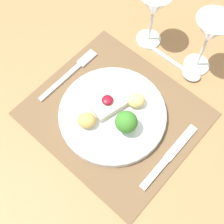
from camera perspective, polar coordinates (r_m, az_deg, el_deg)
The scene contains 9 objects.
ground_plane at distance 1.51m, azimuth 0.29°, elevation -12.80°, with size 8.00×8.00×0.00m, color gray.
dining_table at distance 0.86m, azimuth 0.50°, elevation -2.46°, with size 1.50×1.29×0.76m.
placemat at distance 0.79m, azimuth 0.54°, elevation -0.32°, with size 0.41×0.36×0.00m, color brown.
dinner_plate at distance 0.78m, azimuth 0.11°, elevation -0.24°, with size 0.27×0.27×0.08m.
fork at distance 0.86m, azimuth -7.29°, elevation 7.37°, with size 0.02×0.20×0.01m.
knife at distance 0.75m, azimuth 9.75°, elevation -8.74°, with size 0.02×0.20×0.01m.
spoon at distance 0.88m, azimuth 13.28°, elevation 7.46°, with size 0.19×0.04×0.02m.
wine_glass_near at distance 0.80m, azimuth 17.46°, elevation 13.63°, with size 0.09×0.09×0.18m.
wine_glass_far at distance 0.83m, azimuth 7.65°, elevation 18.57°, with size 0.09×0.09×0.18m.
Camera 1 is at (0.22, -0.26, 1.47)m, focal length 50.00 mm.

